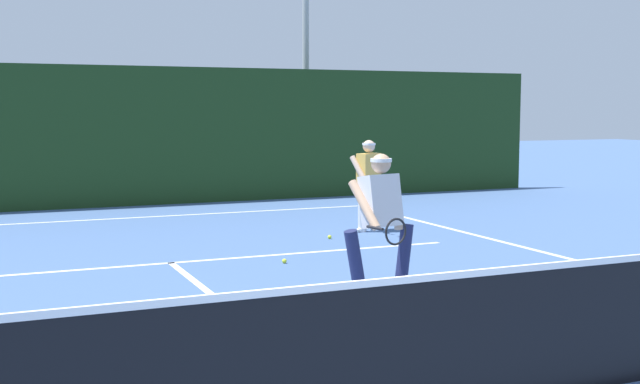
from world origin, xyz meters
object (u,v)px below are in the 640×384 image
at_px(player_far, 369,181).
at_px(tennis_ball_extra, 330,237).
at_px(tennis_ball, 284,261).
at_px(player_near, 381,220).

distance_m(player_far, tennis_ball_extra, 1.42).
distance_m(player_far, tennis_ball, 3.42).
xyz_separation_m(tennis_ball, tennis_ball_extra, (1.45, 1.70, 0.00)).
distance_m(player_near, tennis_ball, 2.62).
height_order(player_near, tennis_ball, player_near).
xyz_separation_m(player_near, tennis_ball_extra, (1.21, 4.15, -0.89)).
relative_size(player_near, tennis_ball_extra, 25.36).
xyz_separation_m(player_near, tennis_ball, (-0.24, 2.45, -0.89)).
xyz_separation_m(player_far, tennis_ball, (-2.45, -2.23, -0.86)).
bearing_deg(tennis_ball, tennis_ball_extra, 49.49).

